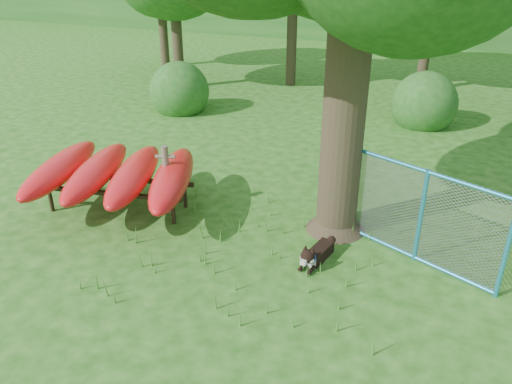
% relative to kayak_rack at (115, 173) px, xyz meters
% --- Properties ---
extents(ground, '(80.00, 80.00, 0.00)m').
position_rel_kayak_rack_xyz_m(ground, '(2.72, -1.40, -0.74)').
color(ground, '#1C5310').
rests_on(ground, ground).
extents(wooden_post, '(0.36, 0.19, 1.32)m').
position_rel_kayak_rack_xyz_m(wooden_post, '(0.94, 0.28, -0.04)').
color(wooden_post, brown).
rests_on(wooden_post, ground).
extents(kayak_rack, '(3.70, 3.30, 0.97)m').
position_rel_kayak_rack_xyz_m(kayak_rack, '(0.00, 0.00, 0.00)').
color(kayak_rack, black).
rests_on(kayak_rack, ground).
extents(husky_dog, '(0.38, 0.96, 0.43)m').
position_rel_kayak_rack_xyz_m(husky_dog, '(3.98, -0.30, -0.59)').
color(husky_dog, black).
rests_on(husky_dog, ground).
extents(fence_section, '(2.48, 1.13, 2.60)m').
position_rel_kayak_rack_xyz_m(fence_section, '(5.41, 0.41, 0.04)').
color(fence_section, '#298EC2').
rests_on(fence_section, ground).
extents(wildflower_clump, '(0.11, 0.10, 0.23)m').
position_rel_kayak_rack_xyz_m(wildflower_clump, '(3.88, -0.59, -0.55)').
color(wildflower_clump, '#46872C').
rests_on(wildflower_clump, ground).
extents(shrub_left, '(1.80, 1.80, 1.80)m').
position_rel_kayak_rack_xyz_m(shrub_left, '(-2.28, 6.10, -0.74)').
color(shrub_left, '#1E561C').
rests_on(shrub_left, ground).
extents(shrub_mid, '(1.80, 1.80, 1.80)m').
position_rel_kayak_rack_xyz_m(shrub_mid, '(4.72, 7.60, -0.74)').
color(shrub_mid, '#1E561C').
rests_on(shrub_mid, ground).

